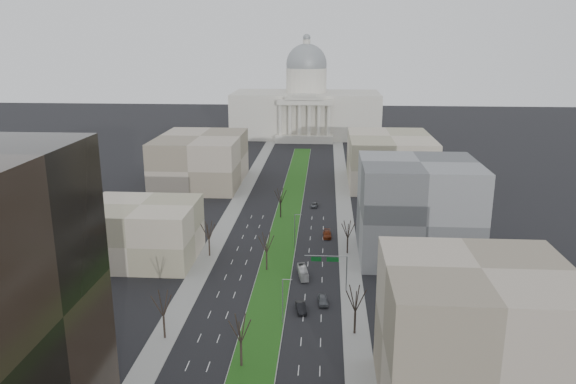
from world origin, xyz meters
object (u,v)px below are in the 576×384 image
at_px(car_grey_near, 323,300).
at_px(box_van, 303,272).
at_px(car_grey_far, 314,205).
at_px(car_black, 301,307).
at_px(car_red, 327,234).

relative_size(car_grey_near, box_van, 0.63).
distance_m(car_grey_far, box_van, 55.19).
height_order(car_grey_near, car_grey_far, car_grey_near).
bearing_deg(box_van, car_grey_near, -79.92).
distance_m(car_black, box_van, 16.85).
relative_size(car_grey_near, car_red, 0.88).
bearing_deg(car_grey_near, car_black, -147.52).
height_order(car_grey_near, car_red, car_grey_near).
height_order(car_black, car_grey_far, car_black).
relative_size(car_red, car_grey_far, 1.23).
bearing_deg(car_grey_near, box_van, 103.21).
bearing_deg(car_grey_far, car_red, -74.98).
xyz_separation_m(car_red, car_grey_far, (-4.14, 28.40, -0.18)).
bearing_deg(car_red, car_grey_near, -91.99).
bearing_deg(car_grey_far, car_black, -84.07).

